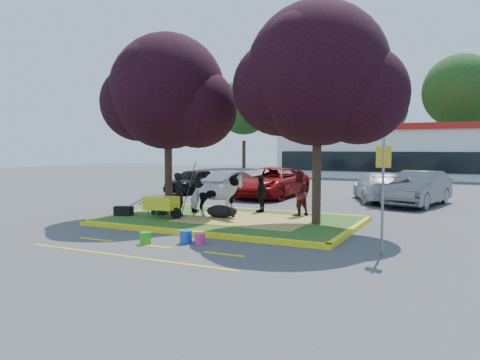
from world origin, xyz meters
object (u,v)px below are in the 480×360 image
at_px(bucket_blue, 186,237).
at_px(car_silver, 233,183).
at_px(sign_post, 383,183).
at_px(calf, 220,211).
at_px(wheelbarrow, 162,203).
at_px(bucket_pink, 200,239).
at_px(cow, 216,196).
at_px(handler, 179,194).
at_px(bucket_green, 145,238).
at_px(car_black, 193,181).

bearing_deg(bucket_blue, car_silver, 111.53).
bearing_deg(sign_post, calf, 178.60).
height_order(calf, sign_post, sign_post).
height_order(wheelbarrow, sign_post, sign_post).
bearing_deg(bucket_pink, wheelbarrow, 140.37).
relative_size(cow, handler, 1.21).
height_order(sign_post, car_silver, sign_post).
bearing_deg(bucket_pink, bucket_green, -157.17).
relative_size(sign_post, bucket_pink, 9.45).
bearing_deg(bucket_green, car_silver, 106.88).
xyz_separation_m(wheelbarrow, bucket_pink, (3.02, -2.50, -0.51)).
height_order(handler, car_silver, handler).
bearing_deg(car_silver, bucket_pink, 119.80).
bearing_deg(calf, car_black, 122.58).
xyz_separation_m(handler, bucket_green, (1.46, -3.77, -0.74)).
bearing_deg(sign_post, bucket_blue, -147.18).
bearing_deg(handler, car_silver, 9.49).
relative_size(bucket_pink, car_black, 0.07).
relative_size(cow, car_black, 0.46).
bearing_deg(wheelbarrow, bucket_green, -63.21).
height_order(calf, wheelbarrow, wheelbarrow).
relative_size(bucket_green, bucket_blue, 0.92).
distance_m(handler, car_silver, 8.84).
relative_size(wheelbarrow, bucket_pink, 6.69).
xyz_separation_m(handler, bucket_pink, (2.79, -3.21, -0.75)).
distance_m(calf, car_silver, 9.12).
height_order(calf, car_black, car_black).
bearing_deg(bucket_blue, sign_post, 9.52).
xyz_separation_m(calf, bucket_green, (-0.04, -4.01, -0.21)).
xyz_separation_m(handler, wheelbarrow, (-0.24, -0.71, -0.25)).
bearing_deg(car_silver, cow, 120.17).
relative_size(sign_post, bucket_green, 8.78).
relative_size(wheelbarrow, car_silver, 0.49).
distance_m(handler, car_black, 9.81).
bearing_deg(cow, calf, -42.98).
bearing_deg(bucket_blue, wheelbarrow, 135.93).
distance_m(handler, wheelbarrow, 0.78).
distance_m(sign_post, bucket_pink, 4.80).
distance_m(cow, sign_post, 6.37).
xyz_separation_m(cow, bucket_green, (0.02, -3.85, -0.76)).
bearing_deg(bucket_pink, calf, 110.49).
bearing_deg(sign_post, wheelbarrow, -169.49).
bearing_deg(bucket_pink, cow, 112.37).
height_order(car_black, car_silver, car_black).
bearing_deg(car_black, car_silver, 1.49).
bearing_deg(car_black, wheelbarrow, -61.98).
distance_m(handler, sign_post, 7.68).
distance_m(wheelbarrow, car_silver, 9.46).
bearing_deg(calf, sign_post, -29.34).
bearing_deg(handler, car_black, 23.94).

